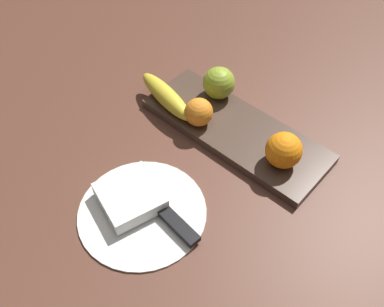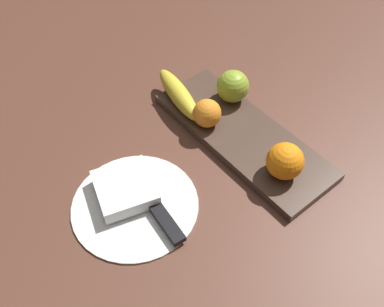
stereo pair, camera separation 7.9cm
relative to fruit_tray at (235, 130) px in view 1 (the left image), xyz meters
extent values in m
plane|color=brown|center=(-0.01, -0.01, -0.01)|extent=(2.40, 2.40, 0.00)
cube|color=#48352B|center=(0.00, 0.00, 0.00)|extent=(0.41, 0.15, 0.02)
sphere|color=#8CA62D|center=(0.09, -0.05, 0.05)|extent=(0.07, 0.07, 0.07)
ellipsoid|color=gold|center=(0.16, 0.05, 0.03)|extent=(0.19, 0.08, 0.04)
sphere|color=orange|center=(0.07, 0.04, 0.04)|extent=(0.06, 0.06, 0.06)
sphere|color=orange|center=(-0.13, 0.02, 0.05)|extent=(0.07, 0.07, 0.07)
cylinder|color=white|center=(0.00, 0.27, -0.01)|extent=(0.24, 0.24, 0.01)
cube|color=white|center=(0.03, 0.27, 0.01)|extent=(0.13, 0.13, 0.03)
cube|color=silver|center=(-0.02, 0.25, 0.00)|extent=(0.15, 0.03, 0.00)
cube|color=black|center=(-0.07, 0.25, 0.00)|extent=(0.09, 0.03, 0.01)
camera|label=1|loc=(-0.34, 0.52, 0.64)|focal=38.70mm
camera|label=2|loc=(-0.40, 0.46, 0.64)|focal=38.70mm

